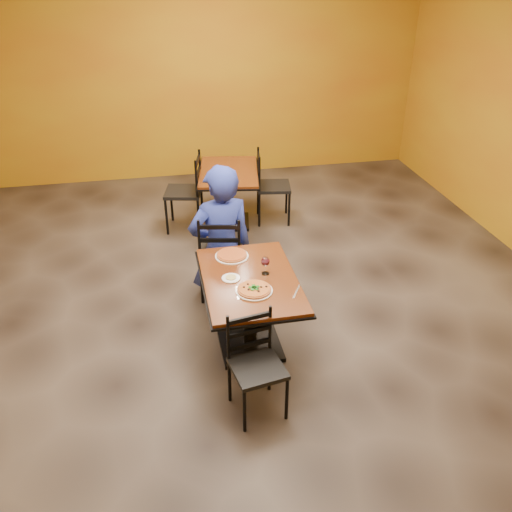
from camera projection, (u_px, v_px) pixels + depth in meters
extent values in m
cube|color=black|center=(241.00, 315.00, 5.44)|extent=(7.00, 8.00, 0.01)
cube|color=#B39113|center=(194.00, 80.00, 8.09)|extent=(7.00, 0.01, 3.00)
cube|color=#5C2D0E|center=(250.00, 280.00, 4.65)|extent=(0.80, 1.20, 0.03)
cube|color=black|center=(250.00, 282.00, 4.66)|extent=(0.83, 1.23, 0.02)
cylinder|color=black|center=(250.00, 314.00, 4.83)|extent=(0.12, 0.12, 0.66)
cube|color=black|center=(250.00, 345.00, 5.01)|extent=(0.55, 0.55, 0.04)
cube|color=#5C2D0E|center=(229.00, 172.00, 6.88)|extent=(0.90, 1.20, 0.03)
cube|color=black|center=(229.00, 173.00, 6.90)|extent=(0.93, 1.23, 0.02)
cylinder|color=black|center=(229.00, 198.00, 7.07)|extent=(0.11, 0.11, 0.66)
cube|color=black|center=(230.00, 222.00, 7.24)|extent=(0.58, 0.58, 0.04)
imported|color=navy|center=(221.00, 231.00, 5.51)|extent=(0.75, 0.56, 1.42)
cylinder|color=white|center=(254.00, 291.00, 4.47)|extent=(0.31, 0.31, 0.01)
cylinder|color=maroon|center=(254.00, 289.00, 4.46)|extent=(0.28, 0.28, 0.02)
cylinder|color=white|center=(232.00, 256.00, 4.97)|extent=(0.31, 0.31, 0.01)
cylinder|color=#B57022|center=(232.00, 255.00, 4.96)|extent=(0.28, 0.28, 0.02)
cylinder|color=white|center=(231.00, 278.00, 4.64)|extent=(0.16, 0.16, 0.01)
cylinder|color=tan|center=(231.00, 277.00, 4.63)|extent=(0.09, 0.09, 0.01)
cube|color=silver|center=(238.00, 293.00, 4.44)|extent=(0.03, 0.19, 0.00)
cube|color=silver|center=(297.00, 291.00, 4.46)|extent=(0.11, 0.19, 0.00)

